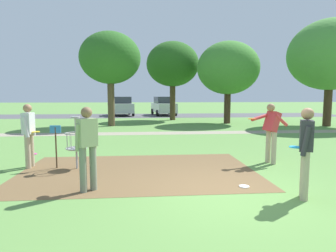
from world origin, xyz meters
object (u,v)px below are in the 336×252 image
(player_waiting_left, at_px, (87,144))
(tree_near_left, at_px, (173,64))
(player_throwing, at_px, (29,132))
(tree_mid_center, at_px, (331,55))
(disc_golf_basket, at_px, (74,140))
(frisbee_by_tee, at_px, (244,186))
(frisbee_mid_grass, at_px, (33,154))
(parked_car_center_left, at_px, (164,106))
(parked_car_leftmost, at_px, (122,106))
(player_waiting_right, at_px, (271,129))
(tree_near_right, at_px, (110,58))
(tree_mid_left, at_px, (228,68))
(player_foreground_watching, at_px, (306,148))

(player_waiting_left, relative_size, tree_near_left, 0.28)
(player_throwing, bearing_deg, tree_mid_center, 32.29)
(disc_golf_basket, xyz_separation_m, frisbee_by_tee, (3.95, -1.90, -0.74))
(disc_golf_basket, bearing_deg, frisbee_mid_grass, 131.83)
(disc_golf_basket, bearing_deg, parked_car_center_left, 79.38)
(disc_golf_basket, relative_size, player_waiting_left, 0.81)
(tree_mid_center, bearing_deg, tree_near_left, 149.09)
(player_waiting_left, xyz_separation_m, tree_mid_center, (12.80, 11.42, 3.49))
(frisbee_mid_grass, height_order, parked_car_leftmost, parked_car_leftmost)
(frisbee_by_tee, bearing_deg, parked_car_center_left, 90.14)
(disc_golf_basket, height_order, player_waiting_right, player_waiting_right)
(player_waiting_right, height_order, tree_near_right, tree_near_right)
(frisbee_by_tee, bearing_deg, frisbee_mid_grass, 145.73)
(frisbee_by_tee, bearing_deg, tree_mid_left, 74.75)
(frisbee_by_tee, distance_m, frisbee_mid_grass, 6.98)
(player_waiting_left, height_order, player_waiting_right, same)
(player_throwing, distance_m, tree_near_left, 16.21)
(disc_golf_basket, xyz_separation_m, frisbee_mid_grass, (-1.81, 2.03, -0.74))
(frisbee_by_tee, xyz_separation_m, tree_near_left, (0.25, 17.02, 4.37))
(player_waiting_right, height_order, frisbee_mid_grass, player_waiting_right)
(frisbee_mid_grass, distance_m, tree_near_left, 15.05)
(disc_golf_basket, height_order, tree_near_right, tree_near_right)
(frisbee_mid_grass, distance_m, tree_mid_center, 17.64)
(disc_golf_basket, bearing_deg, player_throwing, 169.46)
(player_foreground_watching, distance_m, parked_car_leftmost, 23.98)
(tree_near_right, distance_m, tree_mid_left, 8.01)
(disc_golf_basket, bearing_deg, player_waiting_left, -69.39)
(frisbee_mid_grass, distance_m, parked_car_leftmost, 18.85)
(disc_golf_basket, distance_m, parked_car_leftmost, 20.78)
(parked_car_center_left, bearing_deg, tree_near_left, -86.90)
(disc_golf_basket, distance_m, tree_mid_center, 16.95)
(frisbee_mid_grass, relative_size, tree_mid_left, 0.04)
(player_waiting_left, height_order, parked_car_center_left, parked_car_center_left)
(player_foreground_watching, bearing_deg, tree_near_right, 110.28)
(player_foreground_watching, relative_size, player_waiting_left, 1.00)
(player_throwing, bearing_deg, parked_car_leftmost, 87.19)
(tree_mid_center, bearing_deg, player_foreground_watching, -125.46)
(player_throwing, xyz_separation_m, player_waiting_left, (1.93, -2.11, 0.00))
(disc_golf_basket, bearing_deg, frisbee_by_tee, -25.71)
(player_waiting_right, relative_size, frisbee_mid_grass, 6.90)
(player_foreground_watching, distance_m, parked_car_center_left, 23.46)
(frisbee_by_tee, bearing_deg, parked_car_leftmost, 100.41)
(frisbee_by_tee, xyz_separation_m, frisbee_mid_grass, (-5.77, 3.93, 0.00))
(player_waiting_left, distance_m, player_waiting_right, 5.14)
(player_waiting_left, xyz_separation_m, parked_car_center_left, (3.19, 22.66, -0.05))
(player_throwing, relative_size, player_waiting_right, 1.00)
(frisbee_by_tee, bearing_deg, disc_golf_basket, 154.29)
(player_waiting_left, relative_size, tree_mid_left, 0.30)
(player_waiting_left, relative_size, parked_car_center_left, 0.39)
(player_waiting_left, xyz_separation_m, tree_near_right, (-0.89, 12.76, 3.30))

